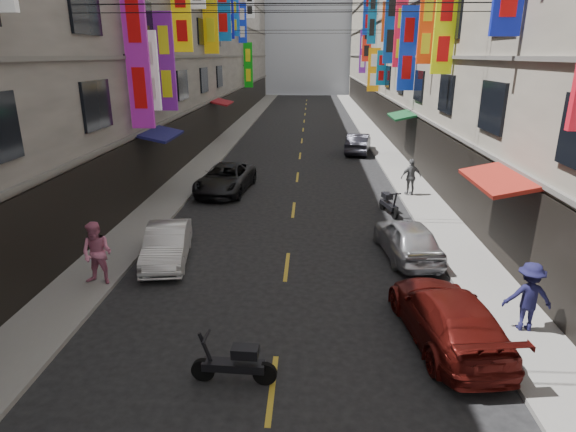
# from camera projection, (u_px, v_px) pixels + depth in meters

# --- Properties ---
(sidewalk_left) EXTENTS (2.00, 90.00, 0.12)m
(sidewalk_left) POSITION_uv_depth(u_px,v_px,m) (227.00, 139.00, 38.52)
(sidewalk_left) COLOR slate
(sidewalk_left) RESTS_ON ground
(sidewalk_right) EXTENTS (2.00, 90.00, 0.12)m
(sidewalk_right) POSITION_uv_depth(u_px,v_px,m) (378.00, 141.00, 37.98)
(sidewalk_right) COLOR slate
(sidewalk_right) RESTS_ON ground
(building_row_left) EXTENTS (10.14, 90.00, 19.00)m
(building_row_left) POSITION_uv_depth(u_px,v_px,m) (142.00, 13.00, 35.79)
(building_row_left) COLOR gray
(building_row_left) RESTS_ON ground
(building_row_right) EXTENTS (10.14, 90.00, 19.00)m
(building_row_right) POSITION_uv_depth(u_px,v_px,m) (469.00, 11.00, 34.71)
(building_row_right) COLOR #A69D8B
(building_row_right) RESTS_ON ground
(haze_block) EXTENTS (18.00, 8.00, 22.00)m
(haze_block) POSITION_uv_depth(u_px,v_px,m) (308.00, 27.00, 82.11)
(haze_block) COLOR #A5ABB8
(haze_block) RESTS_ON ground
(shop_signage) EXTENTS (14.00, 55.00, 12.05)m
(shop_signage) POSITION_uv_depth(u_px,v_px,m) (297.00, 9.00, 28.93)
(shop_signage) COLOR #0E3BA8
(shop_signage) RESTS_ON ground
(street_awnings) EXTENTS (13.99, 35.20, 0.41)m
(street_awnings) POSITION_uv_depth(u_px,v_px,m) (268.00, 135.00, 22.22)
(street_awnings) COLOR #134A1C
(street_awnings) RESTS_ON ground
(overhead_cables) EXTENTS (14.00, 38.04, 1.24)m
(overhead_cables) POSITION_uv_depth(u_px,v_px,m) (299.00, 7.00, 24.10)
(overhead_cables) COLOR black
(overhead_cables) RESTS_ON ground
(lane_markings) EXTENTS (0.12, 80.20, 0.01)m
(lane_markings) POSITION_uv_depth(u_px,v_px,m) (301.00, 148.00, 35.43)
(lane_markings) COLOR gold
(lane_markings) RESTS_ON ground
(scooter_crossing) EXTENTS (1.80, 0.50, 1.14)m
(scooter_crossing) POSITION_uv_depth(u_px,v_px,m) (235.00, 364.00, 9.93)
(scooter_crossing) COLOR black
(scooter_crossing) RESTS_ON ground
(scooter_far_right) EXTENTS (0.70, 1.77, 1.14)m
(scooter_far_right) POSITION_uv_depth(u_px,v_px,m) (389.00, 204.00, 20.56)
(scooter_far_right) COLOR black
(scooter_far_right) RESTS_ON ground
(car_left_mid) EXTENTS (1.83, 3.85, 1.22)m
(car_left_mid) POSITION_uv_depth(u_px,v_px,m) (167.00, 244.00, 15.75)
(car_left_mid) COLOR silver
(car_left_mid) RESTS_ON ground
(car_left_far) EXTENTS (2.74, 5.05, 1.35)m
(car_left_far) POSITION_uv_depth(u_px,v_px,m) (226.00, 179.00, 23.84)
(car_left_far) COLOR black
(car_left_far) RESTS_ON ground
(car_right_near) EXTENTS (2.38, 4.68, 1.30)m
(car_right_near) POSITION_uv_depth(u_px,v_px,m) (447.00, 316.00, 11.34)
(car_right_near) COLOR #58120F
(car_right_near) RESTS_ON ground
(car_right_mid) EXTENTS (2.01, 4.04, 1.32)m
(car_right_mid) POSITION_uv_depth(u_px,v_px,m) (407.00, 238.00, 16.10)
(car_right_mid) COLOR #B8B8BD
(car_right_mid) RESTS_ON ground
(car_right_far) EXTENTS (2.17, 4.39, 1.38)m
(car_right_far) POSITION_uv_depth(u_px,v_px,m) (358.00, 143.00, 33.25)
(car_right_far) COLOR #26252D
(car_right_far) RESTS_ON ground
(pedestrian_lfar) EXTENTS (0.98, 0.73, 1.88)m
(pedestrian_lfar) POSITION_uv_depth(u_px,v_px,m) (97.00, 253.00, 13.87)
(pedestrian_lfar) COLOR #D37093
(pedestrian_lfar) RESTS_ON sidewalk_left
(pedestrian_rnear) EXTENTS (1.17, 0.67, 1.74)m
(pedestrian_rnear) POSITION_uv_depth(u_px,v_px,m) (528.00, 297.00, 11.54)
(pedestrian_rnear) COLOR #16153B
(pedestrian_rnear) RESTS_ON sidewalk_right
(pedestrian_rfar) EXTENTS (1.13, 0.81, 1.73)m
(pedestrian_rfar) POSITION_uv_depth(u_px,v_px,m) (411.00, 177.00, 22.85)
(pedestrian_rfar) COLOR slate
(pedestrian_rfar) RESTS_ON sidewalk_right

